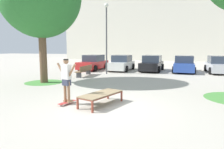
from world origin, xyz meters
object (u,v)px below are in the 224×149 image
Objects in this scene: car_red at (93,63)px; car_silver at (219,65)px; skate_box at (101,94)px; car_black at (152,64)px; skateboard at (67,102)px; car_white at (122,63)px; skater at (66,77)px; light_post at (106,28)px; park_bench at (84,70)px; car_blue at (184,64)px.

car_red is 11.63m from car_silver.
skate_box is 12.38m from car_black.
car_red is 5.84m from car_black.
car_silver is at bearing 58.13° from skateboard.
car_black is (2.90, 0.35, 0.00)m from car_white.
car_red is at bearing 106.99° from skater.
car_white is (2.90, 0.24, 0.00)m from car_red.
car_white is at bearing 78.77° from light_post.
skater reaches higher than car_white.
skater is (0.00, 0.00, 0.99)m from skateboard.
car_silver is 11.78m from park_bench.
car_black is at bearing 6.84° from car_white.
skateboard is 0.49× the size of skater.
light_post reaches higher than skateboard.
car_red is 0.74× the size of light_post.
car_red is at bearing -176.34° from car_blue.
skate_box is at bearing 12.75° from skater.
car_silver is at bearing 2.65° from car_blue.
skate_box is at bearing -93.79° from car_black.
car_silver is (7.92, 12.74, -0.38)m from skater.
park_bench is at bearing -111.24° from car_white.
car_white is (-0.78, 12.30, 0.61)m from skateboard.
skater reaches higher than car_silver.
car_red is at bearing -174.20° from car_black.
skateboard is 0.19× the size of car_black.
skateboard is 0.34× the size of park_bench.
car_white and car_black have the same top height.
skate_box is at bearing -118.00° from car_silver.
car_black is 2.90m from car_blue.
skate_box is 0.47× the size of car_black.
car_white is at bearing -177.04° from car_silver.
car_blue is 9.19m from park_bench.
skateboard is at bearing -167.19° from skate_box.
skater reaches higher than skateboard.
light_post is (-1.37, 9.31, 3.75)m from skateboard.
car_black reaches higher than park_bench.
skater is 12.32m from car_white.
car_blue is (2.90, -0.03, 0.00)m from car_black.
skateboard is 13.59m from car_blue.
skate_box is 10.00m from light_post.
skate_box is 12.18m from car_white.
park_bench is (1.05, -4.52, -0.24)m from car_red.
light_post reaches higher than park_bench.
park_bench is (-1.85, -4.76, -0.24)m from car_white.
car_black is 1.79× the size of park_bench.
skater is 15.01m from car_silver.
skater reaches higher than skate_box.
light_post is (-3.50, -3.34, 3.13)m from car_black.
light_post reaches higher than car_black.
car_silver reaches higher than skate_box.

